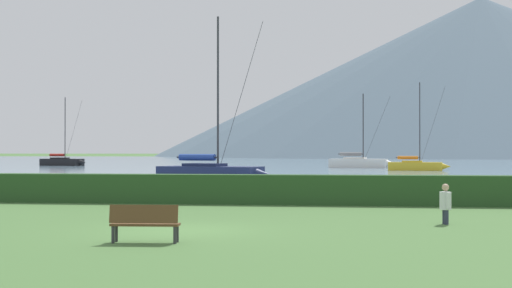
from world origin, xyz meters
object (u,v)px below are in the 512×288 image
at_px(sailboat_slip_3, 62,161).
at_px(sailboat_slip_4, 416,165).
at_px(sailboat_slip_0, 211,173).
at_px(sailboat_slip_2, 359,162).
at_px(park_bench_near_path, 145,221).
at_px(person_seated_viewer, 445,202).

relative_size(sailboat_slip_3, sailboat_slip_4, 1.02).
xyz_separation_m(sailboat_slip_0, sailboat_slip_2, (10.08, 48.63, -0.01)).
bearing_deg(sailboat_slip_0, sailboat_slip_3, 137.68).
relative_size(sailboat_slip_0, sailboat_slip_3, 1.15).
bearing_deg(sailboat_slip_2, sailboat_slip_4, -53.11).
distance_m(sailboat_slip_0, sailboat_slip_2, 49.66).
distance_m(sailboat_slip_0, sailboat_slip_4, 39.62).
bearing_deg(park_bench_near_path, sailboat_slip_3, 109.12).
distance_m(sailboat_slip_0, sailboat_slip_3, 66.21).
bearing_deg(sailboat_slip_4, park_bench_near_path, -92.73).
xyz_separation_m(sailboat_slip_4, park_bench_near_path, (-11.31, -70.93, -0.06)).
height_order(sailboat_slip_2, park_bench_near_path, sailboat_slip_2).
relative_size(sailboat_slip_4, park_bench_near_path, 5.80).
bearing_deg(person_seated_viewer, sailboat_slip_3, 108.51).
xyz_separation_m(sailboat_slip_2, sailboat_slip_3, (-43.88, 8.30, -0.07)).
bearing_deg(sailboat_slip_0, person_seated_viewer, -48.76).
bearing_deg(sailboat_slip_4, person_seated_viewer, -86.73).
distance_m(sailboat_slip_0, park_bench_near_path, 35.31).
bearing_deg(sailboat_slip_2, person_seated_viewer, -77.96).
xyz_separation_m(sailboat_slip_0, sailboat_slip_4, (16.52, 36.01, -0.13)).
bearing_deg(person_seated_viewer, sailboat_slip_4, 76.84).
bearing_deg(sailboat_slip_0, sailboat_slip_2, 95.27).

